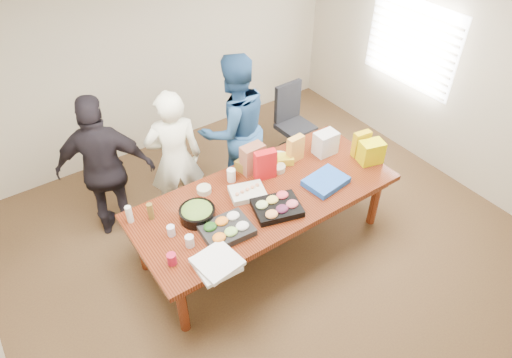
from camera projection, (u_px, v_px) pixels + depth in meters
floor at (264, 243)px, 5.21m from camera, size 5.50×5.00×0.02m
ceiling at (268, 3)px, 3.46m from camera, size 5.50×5.00×0.02m
wall_back at (154, 54)px, 5.90m from camera, size 5.50×0.04×2.70m
wall_front at (505, 347)px, 2.77m from camera, size 5.50×0.04×2.70m
wall_right at (448, 72)px, 5.53m from camera, size 0.04×5.00×2.70m
window_panel at (411, 44)px, 5.80m from camera, size 0.03×1.40×1.10m
window_blinds at (409, 44)px, 5.78m from camera, size 0.04×1.36×1.00m
conference_table at (264, 220)px, 4.96m from camera, size 2.80×1.20×0.75m
office_chair at (296, 125)px, 6.18m from camera, size 0.52×0.52×0.99m
person_center at (175, 159)px, 5.02m from camera, size 0.71×0.56×1.69m
person_right at (234, 129)px, 5.34m from camera, size 0.94×0.75×1.85m
person_left at (106, 169)px, 4.83m from camera, size 1.11×0.86×1.76m
veggie_tray at (226, 230)px, 4.29m from camera, size 0.49×0.39×0.07m
fruit_tray at (277, 208)px, 4.52m from camera, size 0.54×0.47×0.07m
sheet_cake at (247, 193)px, 4.70m from camera, size 0.42×0.36×0.06m
salad_bowl at (197, 214)px, 4.42m from camera, size 0.45×0.45×0.11m
chip_bag_blue at (326, 181)px, 4.83m from camera, size 0.48×0.38×0.07m
chip_bag_red at (265, 165)px, 4.83m from camera, size 0.25×0.15×0.34m
chip_bag_yellow at (361, 144)px, 5.15m from camera, size 0.21×0.11×0.31m
chip_bag_orange at (295, 149)px, 5.08m from camera, size 0.20×0.10×0.31m
mayo_jar at (231, 175)px, 4.85m from camera, size 0.11×0.11×0.14m
mustard_bottle at (276, 162)px, 5.01m from camera, size 0.06×0.06×0.16m
dressing_bottle at (150, 211)px, 4.40m from camera, size 0.07×0.07×0.18m
ranch_bottle at (129, 214)px, 4.36m from camera, size 0.07×0.07×0.19m
banana_bunch at (281, 159)px, 5.10m from camera, size 0.30×0.26×0.09m
bread_loaf at (247, 162)px, 5.05m from camera, size 0.32×0.20×0.12m
kraft_bag at (253, 159)px, 4.92m from camera, size 0.26×0.15×0.33m
red_cup at (172, 259)px, 3.99m from camera, size 0.10×0.10×0.11m
clear_cup_a at (190, 241)px, 4.15m from camera, size 0.10×0.10×0.12m
clear_cup_b at (171, 231)px, 4.25m from camera, size 0.09×0.09×0.11m
pizza_box_lower at (216, 264)px, 3.99m from camera, size 0.37×0.37×0.04m
pizza_box_upper at (217, 262)px, 3.96m from camera, size 0.40×0.40×0.04m
plate_a at (323, 146)px, 5.36m from camera, size 0.28×0.28×0.01m
plate_b at (279, 157)px, 5.20m from camera, size 0.27×0.27×0.01m
dip_bowl_a at (278, 168)px, 5.00m from camera, size 0.17×0.17×0.07m
dip_bowl_b at (204, 190)px, 4.73m from camera, size 0.16×0.16×0.06m
grocery_bag_white at (326, 143)px, 5.19m from camera, size 0.26×0.19×0.27m
grocery_bag_yellow at (371, 152)px, 5.07m from camera, size 0.30×0.24×0.26m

